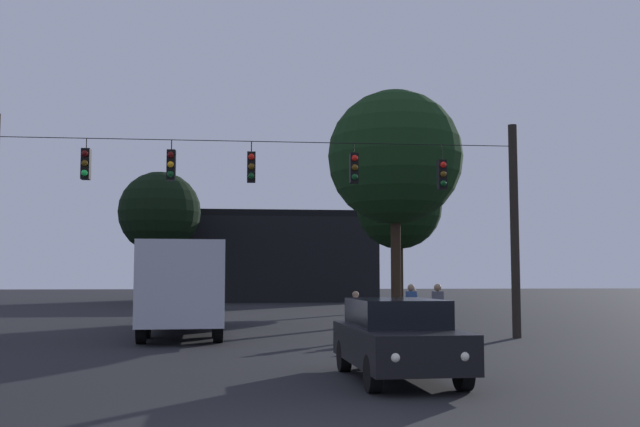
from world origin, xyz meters
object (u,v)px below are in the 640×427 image
pedestrian_near_bus (356,313)px  tree_right_far (395,158)px  tree_behind_building (399,207)px  pedestrian_crossing_left (411,307)px  city_bus (184,279)px  car_near_right (397,338)px  pedestrian_crossing_center (438,308)px  pedestrian_crossing_right (414,307)px  car_far_left (197,296)px  tree_left_silhouette (160,213)px

pedestrian_near_bus → tree_right_far: 11.28m
pedestrian_near_bus → tree_behind_building: tree_behind_building is taller
pedestrian_near_bus → pedestrian_crossing_left: bearing=33.1°
tree_right_far → pedestrian_near_bus: bearing=-109.2°
city_bus → car_near_right: (5.03, -12.43, -1.07)m
pedestrian_crossing_center → pedestrian_near_bus: size_ratio=1.14×
car_near_right → pedestrian_crossing_right: 12.62m
city_bus → tree_right_far: bearing=28.6°
city_bus → pedestrian_crossing_left: bearing=-21.1°
pedestrian_crossing_center → pedestrian_near_bus: (-2.66, -0.44, -0.14)m
pedestrian_near_bus → tree_behind_building: bearing=74.3°
car_far_left → pedestrian_near_bus: (6.12, -22.14, 0.05)m
pedestrian_crossing_right → tree_behind_building: tree_behind_building is taller
car_near_right → pedestrian_crossing_right: (3.16, 12.22, 0.05)m
city_bus → pedestrian_crossing_left: city_bus is taller
pedestrian_crossing_right → tree_right_far: size_ratio=0.15×
city_bus → car_near_right: 13.45m
pedestrian_near_bus → tree_left_silhouette: bearing=107.1°
tree_left_silhouette → pedestrian_crossing_center: bearing=-68.1°
city_bus → tree_right_far: size_ratio=1.11×
pedestrian_crossing_center → car_near_right: bearing=-109.7°
car_near_right → pedestrian_near_bus: (0.45, 8.22, 0.05)m
pedestrian_crossing_left → pedestrian_crossing_center: pedestrian_crossing_center is taller
city_bus → car_near_right: bearing=-68.0°
car_near_right → pedestrian_crossing_center: size_ratio=2.54×
tree_left_silhouette → pedestrian_near_bus: bearing=-72.9°
tree_left_silhouette → tree_right_far: tree_right_far is taller
pedestrian_near_bus → tree_right_far: bearing=70.8°
city_bus → pedestrian_crossing_left: size_ratio=6.51×
car_far_left → tree_left_silhouette: bearing=111.6°
pedestrian_near_bus → tree_behind_building: 21.31m
pedestrian_near_bus → pedestrian_crossing_center: bearing=9.4°
car_near_right → pedestrian_crossing_center: pedestrian_crossing_center is taller
city_bus → pedestrian_crossing_right: 8.26m
city_bus → tree_right_far: (8.57, 4.66, 5.22)m
city_bus → tree_left_silhouette: (-3.82, 25.94, 4.57)m
city_bus → pedestrian_near_bus: 6.98m
pedestrian_crossing_left → pedestrian_near_bus: 2.41m
pedestrian_crossing_center → pedestrian_crossing_right: bearing=89.0°
pedestrian_crossing_left → pedestrian_crossing_right: pedestrian_crossing_left is taller
tree_right_far → tree_behind_building: bearing=77.2°
car_near_right → pedestrian_crossing_left: size_ratio=2.57×
pedestrian_crossing_right → tree_behind_building: bearing=79.7°
pedestrian_crossing_right → tree_right_far: bearing=85.6°
pedestrian_crossing_left → car_far_left: bearing=111.3°
pedestrian_crossing_center → tree_right_far: (0.44, 8.43, 6.10)m
car_far_left → pedestrian_crossing_left: bearing=-68.7°
pedestrian_crossing_right → tree_behind_building: (2.88, 15.90, 5.17)m
city_bus → tree_left_silhouette: size_ratio=1.20×
car_far_left → pedestrian_crossing_right: bearing=-64.0°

